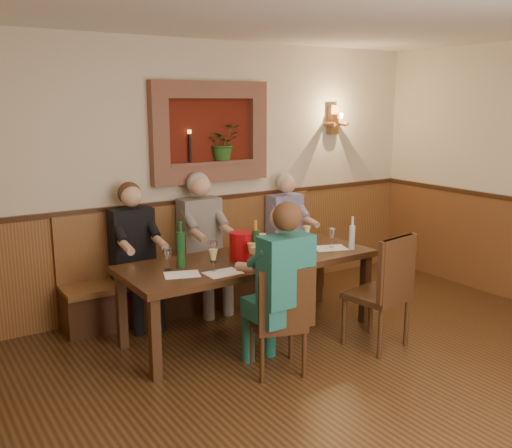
{
  "coord_description": "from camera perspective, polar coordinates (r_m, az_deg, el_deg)",
  "views": [
    {
      "loc": [
        -2.73,
        -2.45,
        2.17
      ],
      "look_at": [
        0.1,
        1.9,
        1.05
      ],
      "focal_mm": 40.0,
      "sensor_mm": 36.0,
      "label": 1
    }
  ],
  "objects": [
    {
      "name": "wainscoting",
      "position": [
        3.99,
        14.07,
        -11.56
      ],
      "size": [
        6.02,
        6.02,
        1.15
      ],
      "color": "brown",
      "rests_on": "ground"
    },
    {
      "name": "ground_plane",
      "position": [
        4.26,
        13.64,
        -18.81
      ],
      "size": [
        6.0,
        6.0,
        0.0
      ],
      "primitive_type": "plane",
      "color": "#331D0E",
      "rests_on": "ground"
    },
    {
      "name": "person_bench_mid",
      "position": [
        6.01,
        -5.2,
        -2.99
      ],
      "size": [
        0.43,
        0.53,
        1.45
      ],
      "color": "#4F4B48",
      "rests_on": "ground"
    },
    {
      "name": "wine_glass_3",
      "position": [
        5.06,
        -0.46,
        -2.98
      ],
      "size": [
        0.08,
        0.08,
        0.19
      ],
      "primitive_type": null,
      "color": "#E7D98A",
      "rests_on": "dining_table"
    },
    {
      "name": "wine_glass_1",
      "position": [
        4.93,
        -0.09,
        -3.39
      ],
      "size": [
        0.08,
        0.08,
        0.19
      ],
      "primitive_type": null,
      "color": "#E7D98A",
      "rests_on": "dining_table"
    },
    {
      "name": "wine_glass_8",
      "position": [
        4.95,
        -8.81,
        -3.5
      ],
      "size": [
        0.08,
        0.08,
        0.19
      ],
      "primitive_type": null,
      "color": "white",
      "rests_on": "dining_table"
    },
    {
      "name": "tasting_sheet_a",
      "position": [
        4.82,
        -7.41,
        -5.03
      ],
      "size": [
        0.34,
        0.29,
        0.0
      ],
      "primitive_type": "cube",
      "rotation": [
        0.0,
        0.0,
        -0.33
      ],
      "color": "white",
      "rests_on": "dining_table"
    },
    {
      "name": "bench",
      "position": [
        6.19,
        -5.31,
        -5.19
      ],
      "size": [
        3.0,
        0.45,
        1.11
      ],
      "color": "#381E0F",
      "rests_on": "ground"
    },
    {
      "name": "water_bottle",
      "position": [
        5.63,
        9.58,
        -1.24
      ],
      "size": [
        0.06,
        0.06,
        0.33
      ],
      "rotation": [
        0.0,
        0.0,
        -0.12
      ],
      "color": "silver",
      "rests_on": "dining_table"
    },
    {
      "name": "tasting_sheet_d",
      "position": [
        4.84,
        -3.33,
        -4.9
      ],
      "size": [
        0.3,
        0.22,
        0.0
      ],
      "primitive_type": "cube",
      "rotation": [
        0.0,
        0.0,
        0.01
      ],
      "color": "white",
      "rests_on": "dining_table"
    },
    {
      "name": "wine_glass_6",
      "position": [
        5.42,
        0.62,
        -1.98
      ],
      "size": [
        0.08,
        0.08,
        0.19
      ],
      "primitive_type": null,
      "color": "#E7D98A",
      "rests_on": "dining_table"
    },
    {
      "name": "wall_sconce",
      "position": [
        7.1,
        7.8,
        10.23
      ],
      "size": [
        0.25,
        0.2,
        0.35
      ],
      "color": "brown",
      "rests_on": "ground"
    },
    {
      "name": "chair_near_left",
      "position": [
        4.72,
        2.19,
        -11.6
      ],
      "size": [
        0.51,
        0.51,
        0.92
      ],
      "rotation": [
        0.0,
        0.0,
        -0.33
      ],
      "color": "#352210",
      "rests_on": "ground"
    },
    {
      "name": "wine_glass_7",
      "position": [
        4.87,
        -4.28,
        -3.62
      ],
      "size": [
        0.08,
        0.08,
        0.19
      ],
      "primitive_type": null,
      "color": "#E7D98A",
      "rests_on": "dining_table"
    },
    {
      "name": "person_bench_right",
      "position": [
        6.59,
        3.32,
        -1.94
      ],
      "size": [
        0.4,
        0.49,
        1.37
      ],
      "color": "navy",
      "rests_on": "ground"
    },
    {
      "name": "chair_near_right",
      "position": [
        5.29,
        12.07,
        -8.77
      ],
      "size": [
        0.53,
        0.53,
        1.04
      ],
      "rotation": [
        0.0,
        0.0,
        0.16
      ],
      "color": "#352210",
      "rests_on": "ground"
    },
    {
      "name": "tasting_sheet_c",
      "position": [
        5.68,
        7.42,
        -2.39
      ],
      "size": [
        0.38,
        0.32,
        0.0
      ],
      "primitive_type": "cube",
      "rotation": [
        0.0,
        0.0,
        -0.35
      ],
      "color": "white",
      "rests_on": "dining_table"
    },
    {
      "name": "wall_niche",
      "position": [
        6.17,
        -4.24,
        8.76
      ],
      "size": [
        1.36,
        0.3,
        1.06
      ],
      "color": "#56170C",
      "rests_on": "ground"
    },
    {
      "name": "wine_glass_0",
      "position": [
        5.16,
        -4.24,
        -2.72
      ],
      "size": [
        0.08,
        0.08,
        0.19
      ],
      "primitive_type": null,
      "color": "white",
      "rests_on": "dining_table"
    },
    {
      "name": "wine_glass_5",
      "position": [
        5.77,
        5.09,
        -1.14
      ],
      "size": [
        0.08,
        0.08,
        0.19
      ],
      "primitive_type": null,
      "color": "#E7D98A",
      "rests_on": "dining_table"
    },
    {
      "name": "tasting_sheet_b",
      "position": [
        5.29,
        1.66,
        -3.37
      ],
      "size": [
        0.34,
        0.3,
        0.0
      ],
      "primitive_type": "cube",
      "rotation": [
        0.0,
        0.0,
        0.44
      ],
      "color": "white",
      "rests_on": "dining_table"
    },
    {
      "name": "person_chair_front",
      "position": [
        4.6,
        2.29,
        -7.88
      ],
      "size": [
        0.42,
        0.52,
        1.43
      ],
      "color": "#185655",
      "rests_on": "ground"
    },
    {
      "name": "wine_glass_4",
      "position": [
        5.36,
        3.73,
        -2.16
      ],
      "size": [
        0.08,
        0.08,
        0.19
      ],
      "primitive_type": null,
      "color": "white",
      "rests_on": "dining_table"
    },
    {
      "name": "dining_table",
      "position": [
        5.31,
        -0.61,
        -4.18
      ],
      "size": [
        2.4,
        0.9,
        0.75
      ],
      "color": "#352210",
      "rests_on": "ground"
    },
    {
      "name": "room_shell",
      "position": [
        3.68,
        15.12,
        7.37
      ],
      "size": [
        6.04,
        6.04,
        2.82
      ],
      "color": "beige",
      "rests_on": "ground"
    },
    {
      "name": "wine_bottle_green_a",
      "position": [
        5.14,
        -0.04,
        -2.08
      ],
      "size": [
        0.08,
        0.08,
        0.38
      ],
      "rotation": [
        0.0,
        0.0,
        -0.27
      ],
      "color": "#19471E",
      "rests_on": "dining_table"
    },
    {
      "name": "wine_glass_2",
      "position": [
        5.69,
        7.58,
        -1.39
      ],
      "size": [
        0.08,
        0.08,
        0.19
      ],
      "primitive_type": null,
      "color": "white",
      "rests_on": "dining_table"
    },
    {
      "name": "wine_bottle_green_b",
      "position": [
        4.99,
        -7.54,
        -2.46
      ],
      "size": [
        0.1,
        0.1,
        0.41
      ],
      "rotation": [
        0.0,
        0.0,
        -0.37
      ],
      "color": "#19471E",
      "rests_on": "dining_table"
    },
    {
      "name": "person_bench_left",
      "position": [
        5.72,
        -11.86,
        -4.21
      ],
      "size": [
        0.41,
        0.51,
        1.41
      ],
      "color": "black",
      "rests_on": "ground"
    },
    {
      "name": "spittoon_bucket",
      "position": [
        5.2,
        -1.43,
        -2.2
      ],
      "size": [
        0.27,
        0.27,
        0.26
      ],
      "primitive_type": "cylinder",
      "rotation": [
        0.0,
        0.0,
        -0.19
      ],
      "color": "#B90B11",
      "rests_on": "dining_table"
    }
  ]
}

